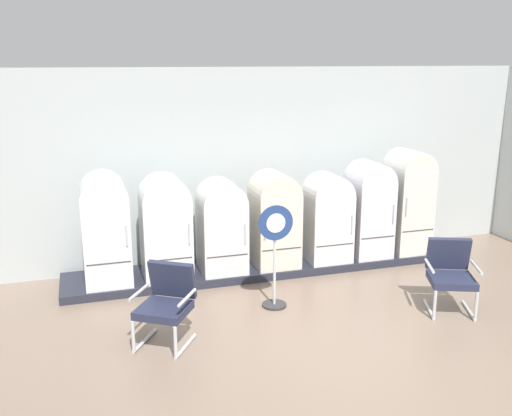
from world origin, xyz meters
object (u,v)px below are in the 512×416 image
Objects in this scene: refrigerator_1 at (165,224)px; refrigerator_2 at (222,224)px; armchair_left at (167,300)px; armchair_right at (450,272)px; refrigerator_5 at (369,206)px; refrigerator_3 at (274,217)px; sign_stand at (275,258)px; refrigerator_6 at (408,198)px; refrigerator_4 at (327,215)px; refrigerator_0 at (105,225)px.

refrigerator_1 is 1.09× the size of refrigerator_2.
armchair_right is (3.59, -0.18, 0.00)m from armchair_left.
refrigerator_2 is 2.37m from refrigerator_5.
refrigerator_5 is (2.37, 0.00, 0.08)m from refrigerator_2.
sign_stand is (-0.41, -1.22, -0.20)m from refrigerator_3.
armchair_right is (3.33, -1.91, -0.39)m from refrigerator_1.
refrigerator_6 is 2.94m from sign_stand.
refrigerator_2 is at bearing 178.90° from refrigerator_4.
refrigerator_3 is (1.62, 0.03, -0.03)m from refrigerator_1.
refrigerator_4 is at bearing 43.10° from sign_stand.
refrigerator_3 is at bearing 179.32° from refrigerator_5.
refrigerator_4 is 0.99× the size of sign_stand.
armchair_left is at bearing -136.86° from refrigerator_3.
refrigerator_2 is 1.65m from refrigerator_4.
refrigerator_0 is 1.09× the size of refrigerator_3.
refrigerator_0 is at bearing 179.06° from refrigerator_4.
refrigerator_0 reaches higher than refrigerator_5.
refrigerator_0 is 0.81m from refrigerator_1.
refrigerator_2 is 0.96× the size of refrigerator_3.
refrigerator_1 is 0.99× the size of refrigerator_5.
refrigerator_6 reaches higher than sign_stand.
refrigerator_4 is at bearing -0.94° from refrigerator_0.
sign_stand reaches higher than armchair_left.
refrigerator_4 is (2.46, -0.02, -0.07)m from refrigerator_1.
armchair_right is (4.14, -1.95, -0.43)m from refrigerator_0.
armchair_left is 0.67× the size of sign_stand.
armchair_left is 1.00× the size of armchair_right.
refrigerator_1 is at bearing -178.86° from refrigerator_3.
armchair_right is at bearing -65.34° from refrigerator_4.
refrigerator_5 is 0.91× the size of refrigerator_6.
refrigerator_6 reaches higher than refrigerator_5.
refrigerator_0 is at bearing 177.63° from refrigerator_1.
refrigerator_1 is 1.04× the size of refrigerator_3.
refrigerator_6 reaches higher than refrigerator_3.
refrigerator_2 reaches higher than armchair_left.
refrigerator_3 reaches higher than armchair_left.
refrigerator_0 reaches higher than armchair_right.
refrigerator_0 is 2.38m from sign_stand.
refrigerator_4 is at bearing -0.47° from refrigerator_1.
refrigerator_5 is at bearing 0.25° from refrigerator_1.
refrigerator_1 is 2.46m from refrigerator_4.
armchair_right is (0.15, -1.93, -0.41)m from refrigerator_5.
armchair_left is (-2.72, -1.71, -0.32)m from refrigerator_4.
refrigerator_1 is 1.08× the size of sign_stand.
refrigerator_2 is 1.28m from sign_stand.
refrigerator_4 is (0.84, -0.05, -0.04)m from refrigerator_3.
refrigerator_2 is at bearing 0.81° from refrigerator_1.
refrigerator_2 is at bearing -0.78° from refrigerator_0.
refrigerator_5 is at bearing -178.15° from refrigerator_6.
armchair_right is at bearing -25.16° from refrigerator_0.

